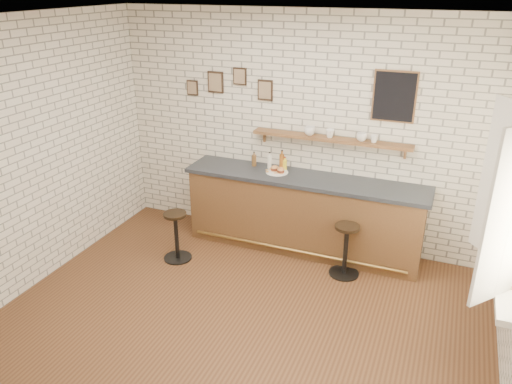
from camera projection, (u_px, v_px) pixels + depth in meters
ground at (241, 319)px, 5.26m from camera, size 5.00×5.00×0.00m
bar_counter at (303, 213)px, 6.46m from camera, size 3.10×0.65×1.01m
sandwich_plate at (277, 172)px, 6.40m from camera, size 0.28×0.28×0.01m
ciabatta_sandwich at (278, 169)px, 6.38m from camera, size 0.23×0.17×0.07m
potato_chips at (276, 172)px, 6.40m from camera, size 0.25×0.18×0.00m
bitters_bottle_brown at (254, 160)px, 6.60m from camera, size 0.06×0.06×0.20m
bitters_bottle_white at (270, 162)px, 6.52m from camera, size 0.06×0.06×0.22m
bitters_bottle_amber at (282, 162)px, 6.46m from camera, size 0.06×0.06×0.27m
condiment_bottle_yellow at (285, 165)px, 6.46m from camera, size 0.06×0.06×0.18m
bar_stool_left at (176, 234)px, 6.27m from camera, size 0.37×0.37×0.64m
bar_stool_right at (346, 248)px, 5.93m from camera, size 0.36×0.36×0.66m
wall_shelf at (331, 139)px, 6.16m from camera, size 2.00×0.18×0.18m
shelf_cup_a at (310, 131)px, 6.22m from camera, size 0.17×0.17×0.11m
shelf_cup_b at (330, 133)px, 6.13m from camera, size 0.15×0.15×0.10m
shelf_cup_c at (362, 137)px, 6.00m from camera, size 0.13×0.13×0.10m
shelf_cup_d at (374, 139)px, 5.95m from camera, size 0.11×0.11×0.09m
back_wall_decor at (321, 91)px, 6.06m from camera, size 2.96×0.02×0.56m
window_sill at (506, 280)px, 4.34m from camera, size 0.20×1.35×0.06m
book_lower at (505, 282)px, 4.24m from camera, size 0.16×0.21×0.02m
book_upper at (505, 279)px, 4.23m from camera, size 0.17×0.22×0.02m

